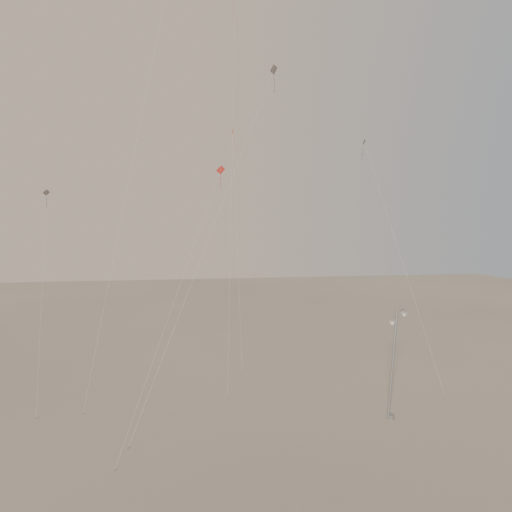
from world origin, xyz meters
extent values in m
plane|color=gray|center=(0.00, 0.00, 0.00)|extent=(160.00, 160.00, 0.00)
cylinder|color=gray|center=(10.53, -0.78, 0.15)|extent=(0.44, 0.44, 0.30)
cylinder|color=gray|center=(10.53, -0.78, 4.13)|extent=(0.69, 0.18, 8.25)
cylinder|color=gray|center=(11.03, -0.78, 8.30)|extent=(0.14, 0.14, 0.18)
cylinder|color=gray|center=(11.25, -0.65, 8.15)|extent=(0.47, 0.31, 0.07)
cylinder|color=gray|center=(11.46, -0.53, 8.00)|extent=(0.06, 0.06, 0.30)
ellipsoid|color=beige|center=(11.46, -0.53, 7.85)|extent=(0.52, 0.52, 0.18)
cylinder|color=gray|center=(10.73, -0.76, 7.70)|extent=(0.60, 0.11, 0.07)
cylinder|color=gray|center=(10.43, -0.74, 7.50)|extent=(0.06, 0.06, 0.40)
ellipsoid|color=beige|center=(10.43, -0.74, 7.30)|extent=(0.52, 0.52, 0.18)
cylinder|color=beige|center=(-9.03, 8.04, 19.42)|extent=(6.59, 9.49, 38.75)
cylinder|color=gray|center=(-12.32, 3.30, 0.05)|extent=(0.06, 0.06, 0.10)
cube|color=#352E2C|center=(2.86, 5.96, 27.23)|extent=(0.50, 0.65, 0.77)
cylinder|color=#352E2C|center=(2.94, 6.09, 26.16)|extent=(0.14, 0.20, 1.44)
cylinder|color=beige|center=(-2.63, 1.94, 13.64)|extent=(10.99, 8.05, 27.19)
cylinder|color=gray|center=(-8.12, -2.07, 0.05)|extent=(0.06, 0.06, 0.10)
cylinder|color=#AF461D|center=(0.30, 13.78, 35.94)|extent=(0.19, 0.21, 1.71)
cylinder|color=beige|center=(-0.42, 9.10, 18.65)|extent=(1.66, 9.14, 37.20)
cylinder|color=gray|center=(-1.24, 4.54, 0.05)|extent=(0.06, 0.06, 0.10)
cube|color=maroon|center=(-1.48, 7.93, 19.18)|extent=(0.77, 0.25, 0.77)
cylinder|color=maroon|center=(-1.48, 8.08, 18.19)|extent=(0.03, 0.21, 1.30)
cylinder|color=beige|center=(-4.99, 1.78, 9.62)|extent=(7.05, 12.31, 19.14)
cylinder|color=gray|center=(-8.51, -4.36, 0.05)|extent=(0.06, 0.06, 0.10)
cube|color=#352E2C|center=(13.73, 12.60, 23.00)|extent=(0.35, 0.85, 0.78)
cylinder|color=#352E2C|center=(13.58, 12.55, 21.89)|extent=(0.23, 0.10, 1.49)
cylinder|color=beige|center=(15.23, 7.29, 11.52)|extent=(3.03, 10.63, 22.95)
cylinder|color=gray|center=(16.74, 1.98, 0.05)|extent=(0.06, 0.06, 0.10)
cube|color=#AF461D|center=(1.05, 24.62, 26.43)|extent=(0.21, 0.84, 0.81)
cylinder|color=#AF461D|center=(1.19, 24.67, 25.23)|extent=(0.25, 0.12, 1.68)
cylinder|color=beige|center=(0.85, 17.44, 13.24)|extent=(0.41, 14.37, 26.39)
cylinder|color=gray|center=(0.66, 10.26, 0.05)|extent=(0.06, 0.06, 0.10)
cube|color=#352E2C|center=(-18.00, 13.90, 17.50)|extent=(0.66, 0.20, 0.62)
cylinder|color=#352E2C|center=(-18.07, 14.03, 16.65)|extent=(0.10, 0.18, 1.14)
cylinder|color=beige|center=(-16.79, 8.47, 8.78)|extent=(2.44, 10.86, 17.46)
cylinder|color=gray|center=(-15.57, 3.05, 0.05)|extent=(0.06, 0.06, 0.10)
camera|label=1|loc=(-3.57, -27.60, 14.29)|focal=28.00mm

